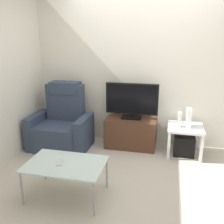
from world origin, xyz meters
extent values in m
plane|color=#B2A899|center=(0.00, 0.00, 0.00)|extent=(6.40, 6.40, 0.00)
cube|color=beige|center=(0.00, 1.13, 1.30)|extent=(6.40, 0.06, 2.60)
cube|color=beige|center=(-1.88, 0.00, 1.30)|extent=(0.06, 4.48, 2.60)
cube|color=#4C2D1E|center=(-0.14, 0.84, 0.25)|extent=(0.85, 0.45, 0.50)
cube|color=black|center=(-0.14, 0.63, 0.35)|extent=(0.78, 0.02, 0.02)
cube|color=black|center=(-0.14, 0.68, 0.39)|extent=(0.34, 0.11, 0.04)
cube|color=black|center=(-0.14, 0.86, 0.52)|extent=(0.32, 0.20, 0.03)
cube|color=black|center=(-0.14, 0.86, 0.56)|extent=(0.06, 0.04, 0.05)
cube|color=black|center=(-0.14, 0.86, 0.84)|extent=(0.87, 0.05, 0.51)
cube|color=black|center=(-0.14, 0.84, 0.84)|extent=(0.80, 0.01, 0.46)
cube|color=#2D384C|center=(-1.29, 0.54, 0.21)|extent=(0.70, 0.72, 0.42)
cube|color=#2D384C|center=(-1.29, 0.81, 0.73)|extent=(0.64, 0.20, 0.62)
cube|color=#2D384C|center=(-1.29, 0.83, 0.98)|extent=(0.50, 0.26, 0.20)
cube|color=#2D384C|center=(-1.71, 0.54, 0.28)|extent=(0.14, 0.68, 0.56)
cube|color=#2D384C|center=(-0.87, 0.54, 0.28)|extent=(0.14, 0.68, 0.56)
cube|color=white|center=(0.74, 0.74, 0.45)|extent=(0.54, 0.54, 0.04)
cube|color=white|center=(0.50, 0.50, 0.22)|extent=(0.04, 0.04, 0.43)
cube|color=white|center=(0.97, 0.50, 0.22)|extent=(0.04, 0.04, 0.43)
cube|color=white|center=(0.50, 0.98, 0.22)|extent=(0.04, 0.04, 0.43)
cube|color=white|center=(0.97, 0.98, 0.22)|extent=(0.04, 0.04, 0.43)
cube|color=black|center=(0.74, 0.74, 0.16)|extent=(0.32, 0.32, 0.32)
cube|color=white|center=(0.64, 0.72, 0.58)|extent=(0.05, 0.13, 0.23)
cube|color=white|center=(0.77, 0.75, 0.61)|extent=(0.07, 0.20, 0.29)
cube|color=#B2C6C1|center=(-0.65, -0.72, 0.41)|extent=(0.90, 0.60, 0.02)
cylinder|color=gray|center=(-1.07, -0.99, 0.20)|extent=(0.02, 0.02, 0.40)
cylinder|color=gray|center=(-0.23, -0.99, 0.20)|extent=(0.02, 0.02, 0.40)
cylinder|color=gray|center=(-1.07, -0.45, 0.20)|extent=(0.02, 0.02, 0.40)
cylinder|color=gray|center=(-0.23, -0.45, 0.20)|extent=(0.02, 0.02, 0.40)
cube|color=#B7B7BC|center=(-0.72, -0.73, 0.43)|extent=(0.11, 0.16, 0.01)
camera|label=1|loc=(0.46, -3.15, 1.82)|focal=40.60mm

